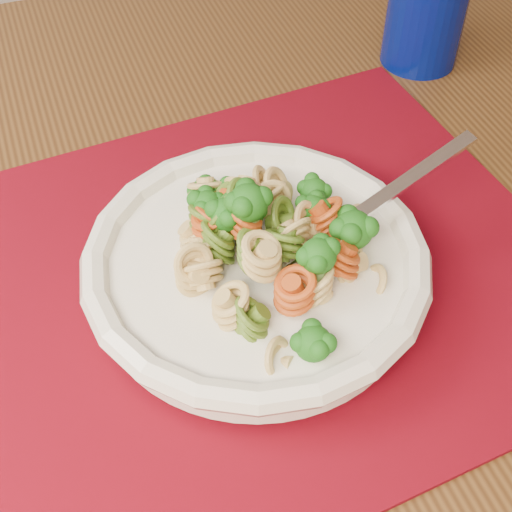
{
  "coord_description": "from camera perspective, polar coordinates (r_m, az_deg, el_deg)",
  "views": [
    {
      "loc": [
        0.54,
        0.28,
        1.18
      ],
      "look_at": [
        0.54,
        0.61,
        0.81
      ],
      "focal_mm": 50.0,
      "sensor_mm": 36.0,
      "label": 1
    }
  ],
  "objects": [
    {
      "name": "dining_table",
      "position": [
        0.64,
        -8.96,
        -7.29
      ],
      "size": [
        1.58,
        1.28,
        0.77
      ],
      "rotation": [
        0.0,
        0.0,
        0.34
      ],
      "color": "#513416",
      "rests_on": "ground"
    },
    {
      "name": "placemat",
      "position": [
        0.53,
        -2.24,
        -2.25
      ],
      "size": [
        0.62,
        0.56,
        0.0
      ],
      "primitive_type": "cube",
      "rotation": [
        0.0,
        0.0,
        0.42
      ],
      "color": "#660413",
      "rests_on": "dining_table"
    },
    {
      "name": "pasta_bowl",
      "position": [
        0.5,
        0.0,
        -0.86
      ],
      "size": [
        0.24,
        0.24,
        0.05
      ],
      "color": "silver",
      "rests_on": "placemat"
    },
    {
      "name": "pasta_broccoli_heap",
      "position": [
        0.49,
        0.0,
        0.47
      ],
      "size": [
        0.21,
        0.21,
        0.06
      ],
      "primitive_type": null,
      "color": "tan",
      "rests_on": "pasta_bowl"
    },
    {
      "name": "fork",
      "position": [
        0.49,
        4.81,
        0.97
      ],
      "size": [
        0.17,
        0.11,
        0.08
      ],
      "primitive_type": null,
      "rotation": [
        0.0,
        -0.35,
        0.5
      ],
      "color": "silver",
      "rests_on": "pasta_bowl"
    },
    {
      "name": "tumbler",
      "position": [
        0.75,
        13.38,
        18.1
      ],
      "size": [
        0.08,
        0.08,
        0.1
      ],
      "primitive_type": "cylinder",
      "color": "#04105C",
      "rests_on": "dining_table"
    }
  ]
}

